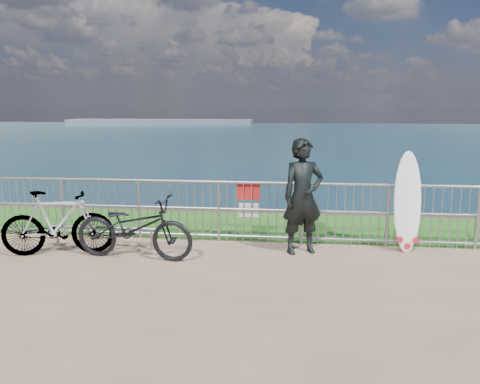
# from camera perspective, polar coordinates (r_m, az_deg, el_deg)

# --- Properties ---
(grass_strip) EXTENTS (120.00, 120.00, 0.00)m
(grass_strip) POSITION_cam_1_polar(r_m,az_deg,el_deg) (9.68, 1.40, -4.12)
(grass_strip) COLOR #205918
(grass_strip) RESTS_ON ground
(seascape) EXTENTS (260.00, 260.00, 5.00)m
(seascape) POSITION_cam_1_polar(r_m,az_deg,el_deg) (160.56, -9.66, 8.28)
(seascape) COLOR brown
(seascape) RESTS_ON ground
(railing) EXTENTS (10.06, 0.10, 1.13)m
(railing) POSITION_cam_1_polar(r_m,az_deg,el_deg) (8.48, 0.87, -2.30)
(railing) COLOR gray
(railing) RESTS_ON ground
(surfer) EXTENTS (0.83, 0.70, 1.94)m
(surfer) POSITION_cam_1_polar(r_m,az_deg,el_deg) (7.86, 7.67, -0.55)
(surfer) COLOR black
(surfer) RESTS_ON ground
(surfboard) EXTENTS (0.46, 0.42, 1.72)m
(surfboard) POSITION_cam_1_polar(r_m,az_deg,el_deg) (8.44, 19.73, -1.55)
(surfboard) COLOR white
(surfboard) RESTS_ON ground
(bicycle_near) EXTENTS (2.03, 0.86, 1.04)m
(bicycle_near) POSITION_cam_1_polar(r_m,az_deg,el_deg) (7.77, -12.80, -4.25)
(bicycle_near) COLOR black
(bicycle_near) RESTS_ON ground
(bicycle_far) EXTENTS (1.89, 0.95, 1.09)m
(bicycle_far) POSITION_cam_1_polar(r_m,az_deg,el_deg) (8.33, -21.34, -3.53)
(bicycle_far) COLOR black
(bicycle_far) RESTS_ON ground
(bike_rack) EXTENTS (1.92, 0.05, 0.40)m
(bike_rack) POSITION_cam_1_polar(r_m,az_deg,el_deg) (8.49, -16.29, -4.46)
(bike_rack) COLOR gray
(bike_rack) RESTS_ON ground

